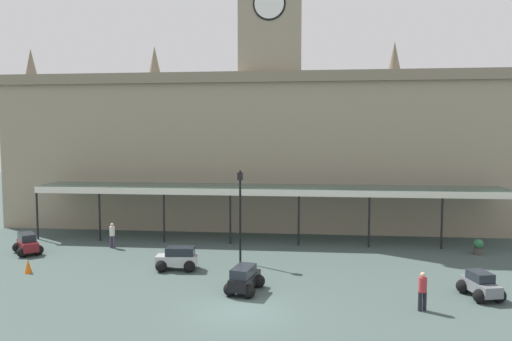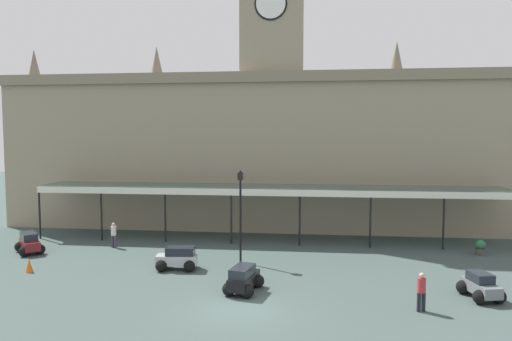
# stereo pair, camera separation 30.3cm
# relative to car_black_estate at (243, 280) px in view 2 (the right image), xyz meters

# --- Properties ---
(ground_plane) EXTENTS (140.00, 140.00, 0.00)m
(ground_plane) POSITION_rel_car_black_estate_xyz_m (0.14, -2.18, -0.56)
(ground_plane) COLOR #3E4F4B
(station_building) EXTENTS (43.13, 6.29, 21.41)m
(station_building) POSITION_rel_car_black_estate_xyz_m (0.14, 16.22, 6.30)
(station_building) COLOR gray
(station_building) RESTS_ON ground
(entrance_canopy) EXTENTS (32.92, 3.26, 3.88)m
(entrance_canopy) POSITION_rel_car_black_estate_xyz_m (0.14, 10.85, 3.16)
(entrance_canopy) COLOR #38564C
(entrance_canopy) RESTS_ON ground
(car_black_estate) EXTENTS (1.84, 2.39, 1.27)m
(car_black_estate) POSITION_rel_car_black_estate_xyz_m (0.00, 0.00, 0.00)
(car_black_estate) COLOR black
(car_black_estate) RESTS_ON ground
(car_grey_sedan) EXTENTS (1.80, 2.19, 1.19)m
(car_grey_sedan) POSITION_rel_car_black_estate_xyz_m (10.89, 0.35, -0.06)
(car_grey_sedan) COLOR slate
(car_grey_sedan) RESTS_ON ground
(car_maroon_estate) EXTENTS (2.35, 2.39, 1.27)m
(car_maroon_estate) POSITION_rel_car_black_estate_xyz_m (-14.56, 5.69, 0.00)
(car_maroon_estate) COLOR maroon
(car_maroon_estate) RESTS_ON ground
(car_silver_estate) EXTENTS (2.32, 1.68, 1.27)m
(car_silver_estate) POSITION_rel_car_black_estate_xyz_m (-4.16, 3.21, 0.00)
(car_silver_estate) COLOR #B2B5BA
(car_silver_estate) RESTS_ON ground
(pedestrian_crossing_forecourt) EXTENTS (0.38, 0.34, 1.67)m
(pedestrian_crossing_forecourt) POSITION_rel_car_black_estate_xyz_m (7.82, -1.57, 0.34)
(pedestrian_crossing_forecourt) COLOR black
(pedestrian_crossing_forecourt) RESTS_ON ground
(pedestrian_beside_cars) EXTENTS (0.38, 0.34, 1.67)m
(pedestrian_beside_cars) POSITION_rel_car_black_estate_xyz_m (-9.82, 7.64, 0.34)
(pedestrian_beside_cars) COLOR #3F384C
(pedestrian_beside_cars) RESTS_ON ground
(victorian_lamppost) EXTENTS (0.30, 0.30, 5.44)m
(victorian_lamppost) POSITION_rel_car_black_estate_xyz_m (-0.89, 5.03, 2.78)
(victorian_lamppost) COLOR black
(victorian_lamppost) RESTS_ON ground
(traffic_cone) EXTENTS (0.40, 0.40, 0.75)m
(traffic_cone) POSITION_rel_car_black_estate_xyz_m (-12.06, 1.78, -0.19)
(traffic_cone) COLOR orange
(traffic_cone) RESTS_ON ground
(planter_near_kerb) EXTENTS (0.60, 0.60, 0.96)m
(planter_near_kerb) POSITION_rel_car_black_estate_xyz_m (13.75, 8.38, -0.07)
(planter_near_kerb) COLOR #47423D
(planter_near_kerb) RESTS_ON ground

